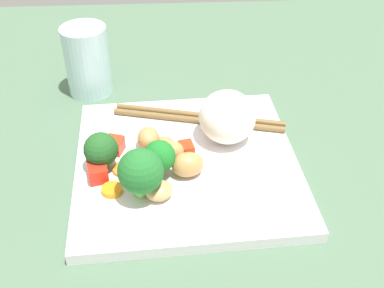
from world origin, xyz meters
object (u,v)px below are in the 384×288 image
at_px(chopstick_pair, 198,118).
at_px(broccoli_floret_2, 101,150).
at_px(square_plate, 187,164).
at_px(carrot_slice_1, 137,160).
at_px(rice_mound, 227,117).
at_px(drinking_glass, 87,61).

bearing_deg(chopstick_pair, broccoli_floret_2, 51.05).
bearing_deg(square_plate, carrot_slice_1, 1.75).
xyz_separation_m(square_plate, chopstick_pair, (-0.02, -0.08, 0.01)).
bearing_deg(chopstick_pair, rice_mound, 143.16).
relative_size(square_plate, chopstick_pair, 1.16).
height_order(square_plate, carrot_slice_1, carrot_slice_1).
distance_m(square_plate, rice_mound, 0.08).
bearing_deg(broccoli_floret_2, carrot_slice_1, -169.68).
height_order(broccoli_floret_2, chopstick_pair, broccoli_floret_2).
xyz_separation_m(rice_mound, broccoli_floret_2, (0.16, 0.05, -0.01)).
xyz_separation_m(square_plate, broccoli_floret_2, (0.10, 0.01, 0.04)).
bearing_deg(broccoli_floret_2, drinking_glass, -79.50).
bearing_deg(drinking_glass, carrot_slice_1, 111.68).
distance_m(square_plate, chopstick_pair, 0.09).
distance_m(square_plate, carrot_slice_1, 0.06).
distance_m(rice_mound, chopstick_pair, 0.06).
bearing_deg(broccoli_floret_2, square_plate, -174.85).
distance_m(rice_mound, carrot_slice_1, 0.13).
relative_size(rice_mound, drinking_glass, 0.72).
height_order(broccoli_floret_2, carrot_slice_1, broccoli_floret_2).
relative_size(square_plate, rice_mound, 3.58).
xyz_separation_m(broccoli_floret_2, drinking_glass, (0.04, -0.21, 0.01)).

